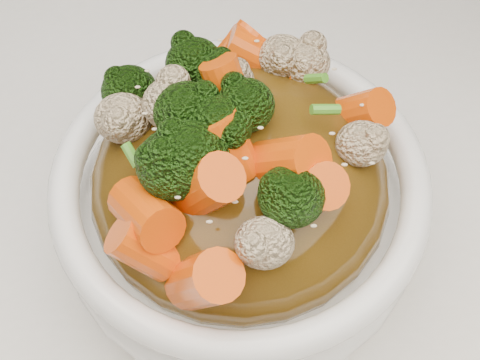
{
  "coord_description": "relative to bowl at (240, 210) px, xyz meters",
  "views": [
    {
      "loc": [
        -0.01,
        -0.16,
        1.16
      ],
      "look_at": [
        -0.01,
        0.06,
        0.83
      ],
      "focal_mm": 50.0,
      "sensor_mm": 36.0,
      "label": 1
    }
  ],
  "objects": [
    {
      "name": "sesame_seeds",
      "position": [
        0.0,
        0.0,
        0.1
      ],
      "size": [
        0.21,
        0.21,
        0.01
      ],
      "primitive_type": null,
      "rotation": [
        0.0,
        0.0,
        -0.36
      ],
      "color": "beige",
      "rests_on": "sauce_base"
    },
    {
      "name": "cauliflower",
      "position": [
        0.0,
        -0.0,
        0.09
      ],
      "size": [
        0.23,
        0.23,
        0.04
      ],
      "primitive_type": null,
      "rotation": [
        0.0,
        0.0,
        -0.36
      ],
      "color": "beige",
      "rests_on": "sauce_base"
    },
    {
      "name": "bowl",
      "position": [
        0.0,
        0.0,
        0.0
      ],
      "size": [
        0.29,
        0.29,
        0.09
      ],
      "primitive_type": null,
      "rotation": [
        0.0,
        0.0,
        -0.36
      ],
      "color": "white",
      "rests_on": "tablecloth"
    },
    {
      "name": "scallions",
      "position": [
        0.0,
        0.0,
        0.1
      ],
      "size": [
        0.17,
        0.17,
        0.02
      ],
      "primitive_type": null,
      "rotation": [
        0.0,
        0.0,
        -0.36
      ],
      "color": "#489522",
      "rests_on": "sauce_base"
    },
    {
      "name": "broccoli",
      "position": [
        0.0,
        -0.0,
        0.09
      ],
      "size": [
        0.23,
        0.23,
        0.05
      ],
      "primitive_type": null,
      "rotation": [
        0.0,
        0.0,
        -0.36
      ],
      "color": "black",
      "rests_on": "sauce_base"
    },
    {
      "name": "sauce_base",
      "position": [
        0.0,
        -0.0,
        0.03
      ],
      "size": [
        0.23,
        0.23,
        0.1
      ],
      "primitive_type": "ellipsoid",
      "rotation": [
        0.0,
        0.0,
        -0.36
      ],
      "color": "#4F340D",
      "rests_on": "bowl"
    },
    {
      "name": "carrots",
      "position": [
        0.0,
        -0.0,
        0.1
      ],
      "size": [
        0.23,
        0.23,
        0.05
      ],
      "primitive_type": null,
      "rotation": [
        0.0,
        0.0,
        -0.36
      ],
      "color": "#F05207",
      "rests_on": "sauce_base"
    },
    {
      "name": "tablecloth",
      "position": [
        0.01,
        -0.06,
        -0.06
      ],
      "size": [
        1.2,
        0.8,
        0.04
      ],
      "primitive_type": "cube",
      "color": "white",
      "rests_on": "dining_table"
    }
  ]
}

